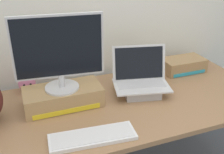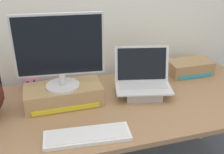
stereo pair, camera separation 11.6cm
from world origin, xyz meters
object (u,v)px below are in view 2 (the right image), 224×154
desktop_monitor (60,51)px  external_keyboard (87,136)px  plush_toy (31,81)px  toner_box_cyan (189,67)px  open_laptop (143,85)px  toner_box_yellow (64,95)px

desktop_monitor → external_keyboard: desktop_monitor is taller
external_keyboard → plush_toy: 0.68m
desktop_monitor → toner_box_cyan: 1.01m
open_laptop → toner_box_cyan: open_laptop is taller
external_keyboard → toner_box_cyan: 1.03m
open_laptop → plush_toy: (-0.69, 0.28, -0.01)m
desktop_monitor → plush_toy: bearing=132.1°
open_laptop → toner_box_yellow: bearing=-170.1°
desktop_monitor → toner_box_cyan: desktop_monitor is taller
toner_box_yellow → open_laptop: bearing=-3.0°
open_laptop → external_keyboard: size_ratio=0.88×
external_keyboard → plush_toy: size_ratio=4.02×
open_laptop → plush_toy: bearing=170.6°
open_laptop → toner_box_cyan: bearing=36.1°
toner_box_yellow → external_keyboard: bearing=-79.3°
desktop_monitor → plush_toy: size_ratio=4.52×
toner_box_cyan → external_keyboard: bearing=-148.8°
toner_box_yellow → desktop_monitor: size_ratio=0.91×
external_keyboard → toner_box_cyan: size_ratio=1.39×
external_keyboard → plush_toy: (-0.25, 0.62, 0.04)m
open_laptop → external_keyboard: bearing=-128.7°
external_keyboard → toner_box_cyan: (0.88, 0.54, 0.04)m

